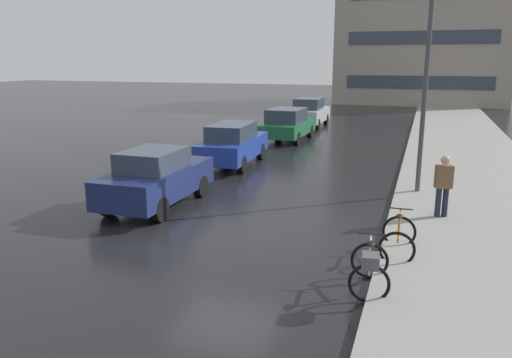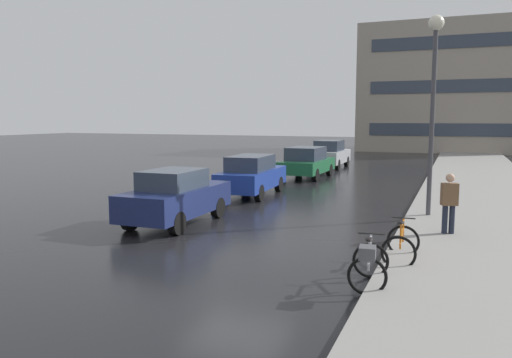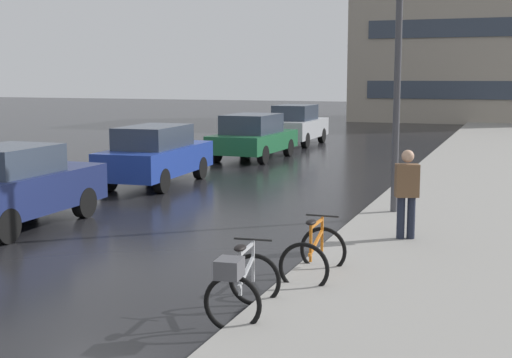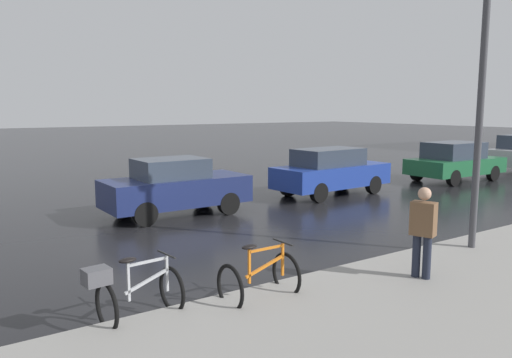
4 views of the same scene
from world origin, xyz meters
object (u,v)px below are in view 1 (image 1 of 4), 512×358
(bicycle_nearest, at_px, (370,267))
(car_silver, at_px, (309,112))
(car_navy, at_px, (156,178))
(car_blue, at_px, (233,144))
(streetlamp, at_px, (428,49))
(pedestrian, at_px, (443,185))
(car_green, at_px, (287,124))
(bicycle_second, at_px, (398,238))

(bicycle_nearest, bearing_deg, car_silver, 105.56)
(car_silver, bearing_deg, car_navy, -90.61)
(car_blue, relative_size, car_silver, 1.07)
(car_blue, distance_m, streetlamp, 8.07)
(car_silver, relative_size, pedestrian, 2.42)
(car_green, bearing_deg, pedestrian, -57.79)
(bicycle_nearest, relative_size, streetlamp, 0.22)
(pedestrian, bearing_deg, car_navy, -171.80)
(bicycle_nearest, distance_m, car_silver, 22.52)
(car_blue, bearing_deg, streetlamp, -18.89)
(bicycle_nearest, xyz_separation_m, pedestrian, (1.27, 4.66, 0.47))
(bicycle_nearest, relative_size, car_silver, 0.33)
(streetlamp, bearing_deg, car_silver, 114.63)
(car_navy, distance_m, car_silver, 18.11)
(bicycle_second, bearing_deg, car_green, 113.95)
(bicycle_nearest, xyz_separation_m, bicycle_second, (0.37, 1.92, -0.09))
(car_blue, bearing_deg, car_silver, 88.99)
(bicycle_second, distance_m, car_green, 15.42)
(bicycle_nearest, distance_m, bicycle_second, 1.96)
(car_green, xyz_separation_m, pedestrian, (7.15, -11.35, 0.15))
(bicycle_nearest, relative_size, car_blue, 0.31)
(car_blue, xyz_separation_m, car_green, (0.37, 6.55, -0.01))
(car_green, height_order, car_silver, car_silver)
(bicycle_second, bearing_deg, car_blue, 131.31)
(car_green, bearing_deg, car_silver, 91.56)
(car_navy, relative_size, car_silver, 0.98)
(bicycle_nearest, xyz_separation_m, car_green, (-5.88, 16.01, 0.32))
(bicycle_second, relative_size, car_blue, 0.26)
(bicycle_second, height_order, car_green, car_green)
(streetlamp, bearing_deg, bicycle_second, -93.05)
(car_silver, bearing_deg, car_green, -88.44)
(pedestrian, bearing_deg, car_green, 122.21)
(car_green, height_order, pedestrian, pedestrian)
(bicycle_second, relative_size, car_green, 0.27)
(bicycle_second, distance_m, car_navy, 6.82)
(streetlamp, bearing_deg, car_navy, -152.90)
(car_navy, bearing_deg, car_silver, 89.39)
(car_navy, height_order, car_blue, car_blue)
(car_blue, bearing_deg, car_green, 86.77)
(pedestrian, height_order, streetlamp, streetlamp)
(bicycle_second, distance_m, streetlamp, 6.48)
(bicycle_nearest, distance_m, pedestrian, 4.85)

